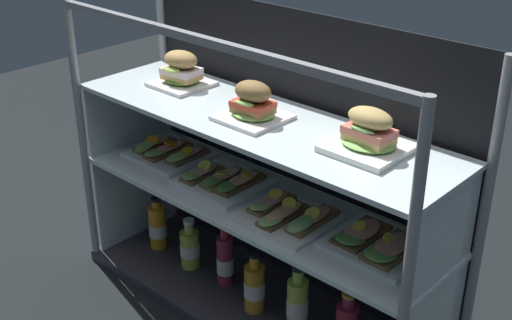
{
  "coord_description": "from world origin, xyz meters",
  "views": [
    {
      "loc": [
        1.26,
        -1.37,
        1.47
      ],
      "look_at": [
        0.0,
        0.0,
        0.57
      ],
      "focal_mm": 47.28,
      "sensor_mm": 36.0,
      "label": 1
    }
  ],
  "objects_px": {
    "open_sandwich_tray_center": "(169,152)",
    "juice_bottle_back_right": "(254,287)",
    "plated_roll_sandwich_near_right_corner": "(369,136)",
    "juice_bottle_back_center": "(297,305)",
    "plated_roll_sandwich_mid_right": "(254,105)",
    "open_sandwich_tray_left_of_center": "(287,215)",
    "plated_roll_sandwich_mid_left": "(181,72)",
    "open_sandwich_tray_mid_left": "(377,243)",
    "juice_bottle_back_left": "(224,261)",
    "open_sandwich_tray_near_right_corner": "(222,180)",
    "juice_bottle_front_right_end": "(158,226)",
    "juice_bottle_front_second": "(190,248)"
  },
  "relations": [
    {
      "from": "open_sandwich_tray_center",
      "to": "juice_bottle_back_right",
      "type": "distance_m",
      "value": 0.57
    },
    {
      "from": "open_sandwich_tray_left_of_center",
      "to": "open_sandwich_tray_mid_left",
      "type": "height_order",
      "value": "open_sandwich_tray_mid_left"
    },
    {
      "from": "plated_roll_sandwich_mid_left",
      "to": "juice_bottle_back_right",
      "type": "relative_size",
      "value": 0.82
    },
    {
      "from": "juice_bottle_back_right",
      "to": "open_sandwich_tray_left_of_center",
      "type": "bearing_deg",
      "value": 4.77
    },
    {
      "from": "open_sandwich_tray_near_right_corner",
      "to": "juice_bottle_back_center",
      "type": "height_order",
      "value": "open_sandwich_tray_near_right_corner"
    },
    {
      "from": "plated_roll_sandwich_mid_left",
      "to": "plated_roll_sandwich_near_right_corner",
      "type": "relative_size",
      "value": 0.88
    },
    {
      "from": "plated_roll_sandwich_mid_left",
      "to": "juice_bottle_back_center",
      "type": "distance_m",
      "value": 0.85
    },
    {
      "from": "plated_roll_sandwich_mid_left",
      "to": "open_sandwich_tray_mid_left",
      "type": "relative_size",
      "value": 0.67
    },
    {
      "from": "open_sandwich_tray_near_right_corner",
      "to": "open_sandwich_tray_mid_left",
      "type": "bearing_deg",
      "value": 2.51
    },
    {
      "from": "open_sandwich_tray_near_right_corner",
      "to": "juice_bottle_back_left",
      "type": "height_order",
      "value": "open_sandwich_tray_near_right_corner"
    },
    {
      "from": "open_sandwich_tray_center",
      "to": "plated_roll_sandwich_mid_left",
      "type": "bearing_deg",
      "value": 21.16
    },
    {
      "from": "open_sandwich_tray_left_of_center",
      "to": "open_sandwich_tray_center",
      "type": "bearing_deg",
      "value": 175.34
    },
    {
      "from": "juice_bottle_front_second",
      "to": "juice_bottle_back_right",
      "type": "xyz_separation_m",
      "value": [
        0.34,
        -0.02,
        0.01
      ]
    },
    {
      "from": "open_sandwich_tray_center",
      "to": "open_sandwich_tray_left_of_center",
      "type": "height_order",
      "value": "open_sandwich_tray_center"
    },
    {
      "from": "open_sandwich_tray_left_of_center",
      "to": "open_sandwich_tray_mid_left",
      "type": "distance_m",
      "value": 0.29
    },
    {
      "from": "juice_bottle_back_right",
      "to": "open_sandwich_tray_mid_left",
      "type": "bearing_deg",
      "value": 8.35
    },
    {
      "from": "open_sandwich_tray_mid_left",
      "to": "plated_roll_sandwich_mid_left",
      "type": "bearing_deg",
      "value": 178.4
    },
    {
      "from": "juice_bottle_front_right_end",
      "to": "open_sandwich_tray_center",
      "type": "bearing_deg",
      "value": 24.35
    },
    {
      "from": "plated_roll_sandwich_mid_left",
      "to": "juice_bottle_back_center",
      "type": "xyz_separation_m",
      "value": [
        0.59,
        -0.08,
        -0.61
      ]
    },
    {
      "from": "open_sandwich_tray_center",
      "to": "juice_bottle_front_second",
      "type": "relative_size",
      "value": 1.36
    },
    {
      "from": "juice_bottle_front_right_end",
      "to": "juice_bottle_front_second",
      "type": "bearing_deg",
      "value": -1.99
    },
    {
      "from": "open_sandwich_tray_near_right_corner",
      "to": "juice_bottle_back_left",
      "type": "bearing_deg",
      "value": 131.17
    },
    {
      "from": "juice_bottle_back_right",
      "to": "juice_bottle_front_right_end",
      "type": "bearing_deg",
      "value": 176.63
    },
    {
      "from": "open_sandwich_tray_near_right_corner",
      "to": "juice_bottle_back_center",
      "type": "bearing_deg",
      "value": -4.47
    },
    {
      "from": "plated_roll_sandwich_near_right_corner",
      "to": "juice_bottle_front_second",
      "type": "relative_size",
      "value": 1.03
    },
    {
      "from": "juice_bottle_front_second",
      "to": "open_sandwich_tray_near_right_corner",
      "type": "bearing_deg",
      "value": 3.23
    },
    {
      "from": "plated_roll_sandwich_mid_right",
      "to": "juice_bottle_back_right",
      "type": "xyz_separation_m",
      "value": [
        0.03,
        -0.03,
        -0.63
      ]
    },
    {
      "from": "plated_roll_sandwich_mid_left",
      "to": "juice_bottle_back_right",
      "type": "bearing_deg",
      "value": -11.4
    },
    {
      "from": "plated_roll_sandwich_mid_left",
      "to": "open_sandwich_tray_left_of_center",
      "type": "bearing_deg",
      "value": -7.69
    },
    {
      "from": "open_sandwich_tray_center",
      "to": "juice_bottle_front_right_end",
      "type": "bearing_deg",
      "value": -155.65
    },
    {
      "from": "juice_bottle_back_left",
      "to": "juice_bottle_back_center",
      "type": "distance_m",
      "value": 0.35
    },
    {
      "from": "plated_roll_sandwich_mid_right",
      "to": "juice_bottle_back_right",
      "type": "distance_m",
      "value": 0.63
    },
    {
      "from": "juice_bottle_back_left",
      "to": "open_sandwich_tray_center",
      "type": "bearing_deg",
      "value": 175.56
    },
    {
      "from": "juice_bottle_front_right_end",
      "to": "open_sandwich_tray_left_of_center",
      "type": "bearing_deg",
      "value": -1.82
    },
    {
      "from": "plated_roll_sandwich_near_right_corner",
      "to": "juice_bottle_back_left",
      "type": "relative_size",
      "value": 0.87
    },
    {
      "from": "plated_roll_sandwich_mid_left",
      "to": "open_sandwich_tray_center",
      "type": "relative_size",
      "value": 0.67
    },
    {
      "from": "open_sandwich_tray_left_of_center",
      "to": "juice_bottle_front_second",
      "type": "xyz_separation_m",
      "value": [
        -0.47,
        0.01,
        -0.33
      ]
    },
    {
      "from": "juice_bottle_back_center",
      "to": "juice_bottle_front_right_end",
      "type": "bearing_deg",
      "value": 178.01
    },
    {
      "from": "plated_roll_sandwich_near_right_corner",
      "to": "juice_bottle_front_right_end",
      "type": "bearing_deg",
      "value": -177.31
    },
    {
      "from": "open_sandwich_tray_near_right_corner",
      "to": "juice_bottle_back_center",
      "type": "distance_m",
      "value": 0.47
    },
    {
      "from": "plated_roll_sandwich_mid_left",
      "to": "juice_bottle_back_right",
      "type": "distance_m",
      "value": 0.75
    },
    {
      "from": "open_sandwich_tray_near_right_corner",
      "to": "juice_bottle_back_right",
      "type": "relative_size",
      "value": 1.22
    },
    {
      "from": "juice_bottle_front_second",
      "to": "juice_bottle_back_center",
      "type": "distance_m",
      "value": 0.52
    },
    {
      "from": "open_sandwich_tray_center",
      "to": "open_sandwich_tray_mid_left",
      "type": "xyz_separation_m",
      "value": [
        0.88,
        0.0,
        -0.0
      ]
    },
    {
      "from": "plated_roll_sandwich_mid_left",
      "to": "plated_roll_sandwich_mid_right",
      "type": "distance_m",
      "value": 0.39
    },
    {
      "from": "plated_roll_sandwich_near_right_corner",
      "to": "juice_bottle_back_center",
      "type": "xyz_separation_m",
      "value": [
        -0.17,
        -0.07,
        -0.61
      ]
    },
    {
      "from": "open_sandwich_tray_mid_left",
      "to": "plated_roll_sandwich_mid_right",
      "type": "bearing_deg",
      "value": -175.55
    },
    {
      "from": "open_sandwich_tray_left_of_center",
      "to": "juice_bottle_back_left",
      "type": "xyz_separation_m",
      "value": [
        -0.3,
        0.03,
        -0.32
      ]
    },
    {
      "from": "open_sandwich_tray_mid_left",
      "to": "juice_bottle_front_second",
      "type": "height_order",
      "value": "open_sandwich_tray_mid_left"
    },
    {
      "from": "juice_bottle_front_right_end",
      "to": "juice_bottle_back_right",
      "type": "height_order",
      "value": "juice_bottle_back_right"
    }
  ]
}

